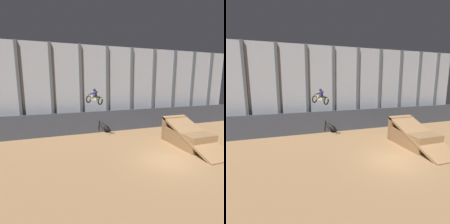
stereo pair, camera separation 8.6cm
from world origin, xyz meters
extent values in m
plane|color=#9E754C|center=(0.00, 0.00, 0.00)|extent=(60.00, 60.00, 0.00)
cube|color=#A3A8B2|center=(0.00, 9.86, 4.73)|extent=(32.00, 0.12, 9.46)
cube|color=#4C5156|center=(-10.64, 9.66, 4.73)|extent=(0.28, 0.28, 9.46)
cube|color=#4C5156|center=(-7.60, 9.66, 4.73)|extent=(0.28, 0.28, 9.46)
cube|color=#4C5156|center=(-4.56, 9.66, 4.73)|extent=(0.28, 0.28, 9.46)
cube|color=#4C5156|center=(-1.52, 9.66, 4.73)|extent=(0.28, 0.28, 9.46)
cube|color=#4C5156|center=(1.52, 9.66, 4.73)|extent=(0.28, 0.28, 9.46)
cube|color=#4C5156|center=(4.56, 9.66, 4.73)|extent=(0.28, 0.28, 9.46)
cube|color=#4C5156|center=(7.60, 9.66, 4.73)|extent=(0.28, 0.28, 9.46)
cube|color=#4C5156|center=(10.64, 9.66, 4.73)|extent=(0.28, 0.28, 9.46)
cube|color=#4C5156|center=(13.68, 9.66, 4.73)|extent=(0.28, 0.28, 9.46)
cube|color=#383D47|center=(0.00, 8.41, 1.17)|extent=(31.36, 0.20, 2.35)
cube|color=#966F48|center=(3.56, 2.22, 0.66)|extent=(2.44, 4.05, 1.31)
cube|color=olive|center=(3.56, 3.99, 1.09)|extent=(2.49, 0.50, 2.19)
cube|color=#9E754C|center=(3.56, 1.35, 1.09)|extent=(2.49, 5.85, 2.38)
torus|color=black|center=(-4.28, 6.80, 3.88)|extent=(0.67, 0.58, 0.74)
torus|color=black|center=(-3.41, 5.71, 3.78)|extent=(0.67, 0.58, 0.74)
cube|color=#B7B7BC|center=(-3.81, 6.21, 3.94)|extent=(0.48, 0.53, 0.32)
cube|color=yellow|center=(-3.91, 6.33, 4.15)|extent=(0.44, 0.48, 0.27)
cube|color=black|center=(-3.66, 6.02, 4.15)|extent=(0.48, 0.54, 0.16)
cube|color=yellow|center=(-3.34, 5.62, 4.03)|extent=(0.34, 0.37, 0.09)
cylinder|color=#B7B7BC|center=(-4.16, 6.65, 4.10)|extent=(0.18, 0.21, 0.54)
cylinder|color=black|center=(-4.13, 6.60, 4.34)|extent=(0.56, 0.40, 0.04)
cube|color=navy|center=(-3.77, 6.16, 4.44)|extent=(0.44, 0.45, 0.53)
sphere|color=black|center=(-3.82, 6.22, 4.77)|extent=(0.38, 0.38, 0.28)
cylinder|color=navy|center=(-3.92, 6.14, 4.18)|extent=(0.35, 0.39, 0.31)
cylinder|color=navy|center=(-3.73, 6.29, 4.18)|extent=(0.35, 0.39, 0.31)
cylinder|color=navy|center=(-4.05, 6.24, 4.48)|extent=(0.39, 0.46, 0.22)
cylinder|color=navy|center=(-3.80, 6.44, 4.48)|extent=(0.39, 0.46, 0.22)
camera|label=1|loc=(-7.45, -9.74, 5.54)|focal=28.00mm
camera|label=2|loc=(-7.37, -9.76, 5.54)|focal=28.00mm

